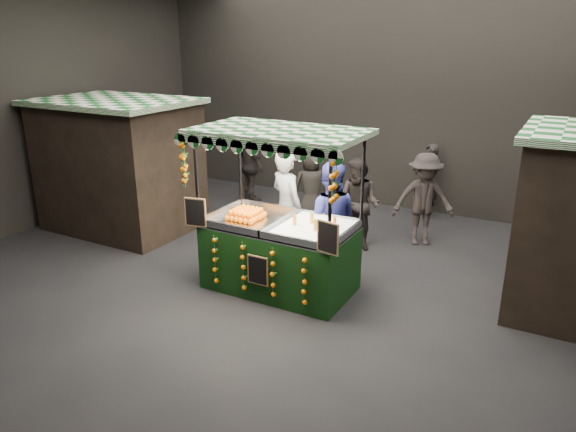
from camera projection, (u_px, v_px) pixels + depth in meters
The scene contains 12 objects.
ground at pixel (288, 292), 8.29m from camera, with size 12.00×12.00×0.00m, color black.
market_hall at pixel (288, 66), 7.20m from camera, with size 12.10×10.10×5.05m.
neighbour_stall_left at pixel (120, 165), 10.70m from camera, with size 3.00×2.20×2.60m.
juice_stall at pixel (279, 243), 8.14m from camera, with size 2.58×1.52×2.50m.
vendor_grey at pixel (287, 207), 9.11m from camera, with size 0.86×0.73×1.98m.
vendor_blue at pixel (329, 220), 8.60m from camera, with size 1.11×0.99×1.90m.
shopper_0 at pixel (181, 168), 12.33m from camera, with size 0.66×0.46×1.72m.
shopper_1 at pixel (359, 204), 9.72m from camera, with size 0.89×0.72×1.70m.
shopper_2 at pixel (251, 166), 12.47m from camera, with size 1.11×0.85×1.75m.
shopper_3 at pixel (424, 199), 9.92m from camera, with size 1.30×1.08×1.75m.
shopper_4 at pixel (311, 187), 11.11m from camera, with size 0.90×0.83×1.55m.
shopper_6 at pixel (428, 181), 11.44m from camera, with size 0.63×0.70×1.61m.
Camera 1 is at (3.60, -6.54, 3.79)m, focal length 33.39 mm.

